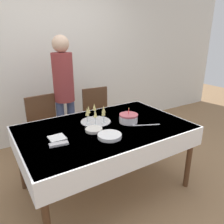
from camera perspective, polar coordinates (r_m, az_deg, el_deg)
ground_plane at (r=2.75m, az=-1.66°, el=-18.86°), size 12.00×12.00×0.00m
wall_back at (r=3.72m, az=-15.58°, el=13.36°), size 8.00×0.05×2.70m
dining_table at (r=2.39m, az=-1.82°, el=-6.06°), size 1.79×1.14×0.78m
dining_chair_far_left at (r=3.07m, az=-16.89°, el=-4.08°), size 0.46×0.46×0.95m
dining_chair_far_right at (r=3.34m, az=-3.60°, el=-1.28°), size 0.45×0.45×0.95m
birthday_cake at (r=2.45m, az=4.34°, el=-1.64°), size 0.21×0.21×0.17m
champagne_tray at (r=2.45m, az=-4.33°, el=-0.80°), size 0.34×0.34×0.18m
plate_stack_main at (r=2.10m, az=-0.63°, el=-6.25°), size 0.23×0.23×0.03m
plate_stack_dessert at (r=2.25m, az=-4.75°, el=-4.63°), size 0.18×0.18×0.03m
cake_knife at (r=2.41m, az=8.94°, el=-3.37°), size 0.28×0.14×0.00m
fork_pile at (r=2.03m, az=-13.73°, el=-8.13°), size 0.18×0.09×0.02m
napkin_pile at (r=2.15m, az=-14.15°, el=-6.58°), size 0.15×0.15×0.01m
person_standing at (r=3.10m, az=-12.49°, el=6.61°), size 0.28×0.28×1.71m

